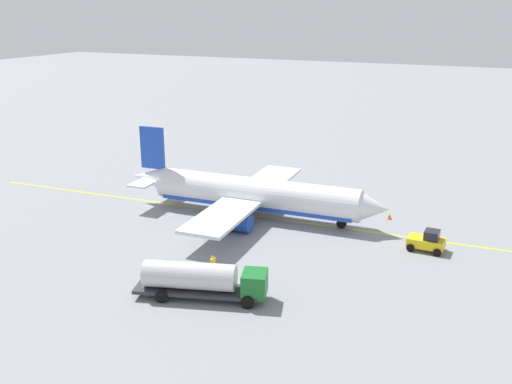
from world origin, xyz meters
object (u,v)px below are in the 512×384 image
Objects in this scene: airplane at (252,194)px; fuel_tanker at (202,279)px; pushback_tug at (427,241)px; safety_cone_nose at (389,217)px; refueling_worker at (213,265)px.

fuel_tanker is (4.49, -19.84, -0.92)m from airplane.
airplane reaches higher than fuel_tanker.
fuel_tanker reaches higher than pushback_tug.
fuel_tanker is 27.52m from safety_cone_nose.
safety_cone_nose is at bearing 60.09° from refueling_worker.
fuel_tanker is 3.11× the size of pushback_tug.
safety_cone_nose is at bearing 67.49° from fuel_tanker.
airplane reaches higher than refueling_worker.
safety_cone_nose is (11.97, 20.80, -0.50)m from refueling_worker.
refueling_worker is at bearing 107.50° from fuel_tanker.
safety_cone_nose is at bearing 125.51° from pushback_tug.
pushback_tug is 9.12m from safety_cone_nose.
airplane is at bearing -159.73° from safety_cone_nose.
fuel_tanker is 6.68× the size of refueling_worker.
fuel_tanker is at bearing -77.25° from airplane.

